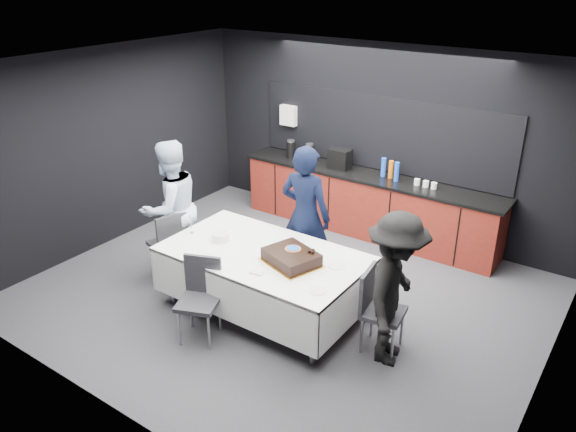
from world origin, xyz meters
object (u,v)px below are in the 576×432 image
(plate_stack, at_px, (221,237))
(person_center, at_px, (305,216))
(person_right, at_px, (395,290))
(chair_near, at_px, (201,292))
(person_left, at_px, (171,208))
(cake_assembly, at_px, (291,257))
(party_table, at_px, (263,263))
(chair_left, at_px, (169,240))
(chair_right, at_px, (377,304))
(champagne_flute, at_px, (191,221))

(plate_stack, distance_m, person_center, 1.10)
(person_right, bearing_deg, person_center, 50.57)
(plate_stack, relative_size, chair_near, 0.23)
(person_left, bearing_deg, cake_assembly, 95.33)
(party_table, bearing_deg, plate_stack, -175.54)
(person_center, distance_m, person_left, 1.76)
(plate_stack, relative_size, chair_left, 0.23)
(person_left, bearing_deg, chair_right, 99.55)
(party_table, height_order, person_center, person_center)
(champagne_flute, xyz_separation_m, chair_left, (-0.44, 0.03, -0.40))
(chair_near, bearing_deg, person_center, 79.70)
(chair_right, bearing_deg, person_left, -179.84)
(plate_stack, xyz_separation_m, chair_right, (1.98, 0.17, -0.30))
(chair_left, bearing_deg, plate_stack, 0.99)
(chair_left, xyz_separation_m, person_center, (1.48, 0.93, 0.38))
(person_left, bearing_deg, person_center, 124.50)
(chair_near, bearing_deg, plate_stack, 113.49)
(party_table, bearing_deg, chair_right, 5.24)
(plate_stack, bearing_deg, champagne_flute, -173.72)
(plate_stack, relative_size, person_right, 0.13)
(chair_left, bearing_deg, cake_assembly, 1.19)
(person_center, bearing_deg, party_table, 85.20)
(party_table, bearing_deg, chair_near, -110.72)
(champagne_flute, height_order, chair_right, champagne_flute)
(chair_left, bearing_deg, chair_near, -30.36)
(chair_right, bearing_deg, champagne_flute, -174.77)
(chair_right, relative_size, person_center, 0.50)
(party_table, xyz_separation_m, chair_near, (-0.29, -0.76, -0.11))
(plate_stack, distance_m, champagne_flute, 0.45)
(plate_stack, xyz_separation_m, chair_left, (-0.88, -0.02, -0.30))
(party_table, relative_size, chair_near, 2.51)
(champagne_flute, bearing_deg, plate_stack, 6.28)
(cake_assembly, bearing_deg, party_table, 176.85)
(party_table, distance_m, chair_near, 0.81)
(chair_left, bearing_deg, person_left, 122.85)
(chair_right, distance_m, person_center, 1.61)
(chair_left, distance_m, person_right, 3.10)
(chair_near, height_order, person_right, person_right)
(chair_near, xyz_separation_m, person_left, (-1.30, 0.88, 0.36))
(cake_assembly, xyz_separation_m, person_center, (-0.40, 0.89, 0.06))
(cake_assembly, distance_m, person_center, 0.98)
(champagne_flute, height_order, chair_near, champagne_flute)
(party_table, relative_size, champagne_flute, 10.36)
(plate_stack, distance_m, person_left, 1.01)
(chair_right, xyz_separation_m, chair_near, (-1.68, -0.88, 0.00))
(person_center, bearing_deg, chair_near, 75.50)
(cake_assembly, distance_m, chair_near, 1.06)
(chair_right, height_order, chair_near, same)
(party_table, height_order, plate_stack, plate_stack)
(plate_stack, height_order, chair_right, chair_right)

